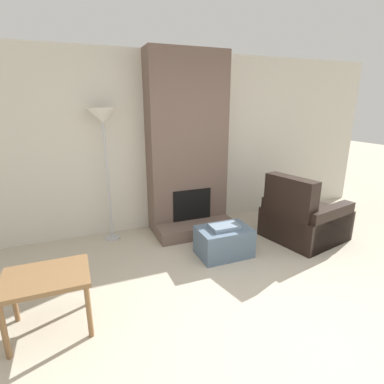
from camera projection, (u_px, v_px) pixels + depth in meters
name	position (u px, v px, depth m)	size (l,w,h in m)	color
ground_plane	(296.00, 336.00, 2.53)	(24.00, 24.00, 0.00)	#B2A893
wall_back	(182.00, 143.00, 4.62)	(7.07, 0.06, 2.60)	beige
fireplace	(188.00, 150.00, 4.42)	(1.17, 0.77, 2.60)	brown
ottoman	(224.00, 241.00, 3.83)	(0.67, 0.46, 0.42)	slate
armchair	(302.00, 220.00, 4.27)	(1.15, 1.09, 0.96)	black
side_table	(47.00, 283.00, 2.49)	(0.69, 0.52, 0.52)	brown
floor_lamp_left	(103.00, 121.00, 3.88)	(0.41, 0.41, 1.83)	#ADADB2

